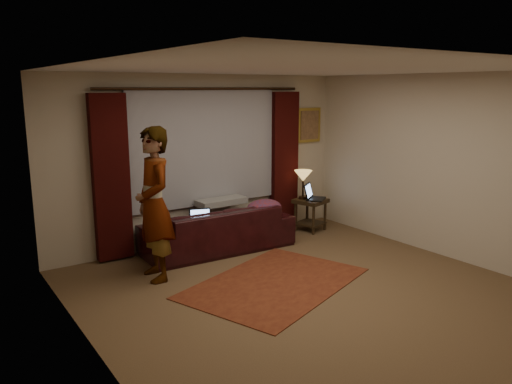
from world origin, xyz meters
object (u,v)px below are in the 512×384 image
Objects in this scene: laptop_sofa at (201,218)px; tiffany_lamp at (303,185)px; person at (154,204)px; sofa at (218,221)px; laptop_table at (316,192)px; end_table at (310,215)px.

tiffany_lamp reaches higher than laptop_sofa.
laptop_sofa is 1.05m from person.
sofa reaches higher than laptop_table.
sofa is 1.43m from person.
laptop_table is 3.16m from person.
person is (-0.87, -0.42, 0.40)m from laptop_sofa.
end_table is at bearing 105.30° from person.
person is at bearing -167.31° from tiffany_lamp.
tiffany_lamp reaches higher than end_table.
laptop_sofa is 0.70× the size of tiffany_lamp.
person reaches higher than sofa.
end_table is at bearing 92.06° from laptop_table.
person is (-3.05, -0.56, 0.70)m from end_table.
laptop_table is at bearing 103.79° from person.
sofa is 4.12× the size of end_table.
end_table is 0.28× the size of person.
laptop_table is at bearing 21.38° from laptop_sofa.
person is (-1.22, -0.54, 0.52)m from sofa.
end_table is at bearing 23.35° from laptop_sofa.
end_table is at bearing -49.71° from tiffany_lamp.
end_table is 1.36× the size of laptop_table.
laptop_table is (0.06, -0.07, 0.41)m from end_table.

